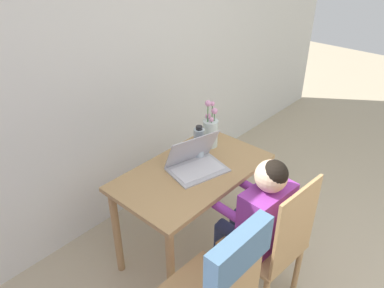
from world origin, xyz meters
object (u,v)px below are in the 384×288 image
at_px(chair_occupied, 274,245).
at_px(flower_vase, 210,131).
at_px(chair_spare, 225,278).
at_px(laptop, 195,161).
at_px(water_bottle, 199,143).
at_px(person_seated, 259,213).

bearing_deg(chair_occupied, flower_vase, -108.46).
distance_m(chair_spare, laptop, 0.83).
height_order(chair_occupied, water_bottle, water_bottle).
bearing_deg(laptop, person_seated, -76.93).
xyz_separation_m(laptop, flower_vase, (0.29, 0.12, 0.06)).
relative_size(chair_occupied, person_seated, 0.92).
relative_size(person_seated, laptop, 2.51).
height_order(chair_occupied, laptop, laptop).
bearing_deg(person_seated, laptop, -87.30).
bearing_deg(chair_occupied, water_bottle, -97.48).
bearing_deg(chair_occupied, person_seated, -90.00).
xyz_separation_m(chair_occupied, person_seated, (0.01, 0.12, 0.17)).
relative_size(chair_spare, laptop, 2.33).
height_order(chair_spare, person_seated, person_seated).
xyz_separation_m(chair_spare, person_seated, (0.50, 0.13, 0.01)).
xyz_separation_m(person_seated, flower_vase, (0.31, 0.63, 0.19)).
bearing_deg(flower_vase, chair_spare, -136.54).
relative_size(chair_spare, person_seated, 0.93).
height_order(chair_spare, water_bottle, chair_spare).
xyz_separation_m(laptop, water_bottle, (0.13, 0.08, 0.05)).
relative_size(laptop, flower_vase, 1.14).
bearing_deg(water_bottle, flower_vase, 12.94).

